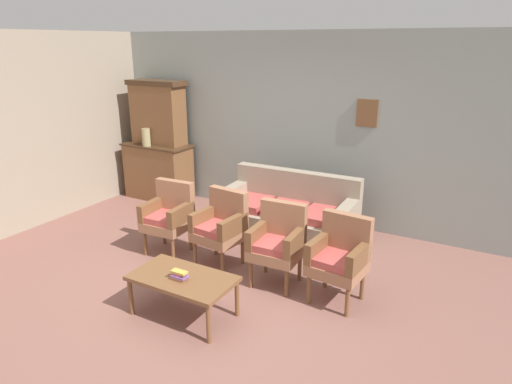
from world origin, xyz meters
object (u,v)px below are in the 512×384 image
(armchair_by_doorway, at_px, (221,225))
(book_stack_on_table, at_px, (179,275))
(side_cabinet, at_px, (159,171))
(armchair_row_middle, at_px, (278,241))
(armchair_near_cabinet, at_px, (169,214))
(coffee_table, at_px, (183,281))
(armchair_near_couch_end, at_px, (340,255))
(floral_couch, at_px, (288,217))
(vase_on_cabinet, at_px, (146,137))

(armchair_by_doorway, bearing_deg, book_stack_on_table, -76.11)
(side_cabinet, relative_size, book_stack_on_table, 7.08)
(armchair_by_doorway, xyz_separation_m, armchair_row_middle, (0.78, -0.07, 0.00))
(armchair_near_cabinet, xyz_separation_m, coffee_table, (1.03, -1.05, -0.12))
(armchair_by_doorway, xyz_separation_m, armchair_near_couch_end, (1.49, -0.08, 0.00))
(armchair_by_doorway, xyz_separation_m, coffee_table, (0.28, -1.09, -0.12))
(armchair_row_middle, bearing_deg, side_cabinet, 152.47)
(armchair_near_couch_end, distance_m, book_stack_on_table, 1.60)
(armchair_row_middle, relative_size, book_stack_on_table, 5.52)
(armchair_by_doorway, xyz_separation_m, book_stack_on_table, (0.28, -1.14, -0.04))
(armchair_near_couch_end, relative_size, coffee_table, 0.90)
(armchair_near_couch_end, distance_m, coffee_table, 1.58)
(floral_couch, relative_size, armchair_row_middle, 1.99)
(floral_couch, bearing_deg, vase_on_cabinet, 172.80)
(vase_on_cabinet, relative_size, coffee_table, 0.29)
(vase_on_cabinet, relative_size, armchair_near_cabinet, 0.32)
(floral_couch, bearing_deg, side_cabinet, 169.02)
(armchair_near_cabinet, relative_size, coffee_table, 0.90)
(armchair_row_middle, distance_m, book_stack_on_table, 1.18)
(armchair_by_doorway, bearing_deg, side_cabinet, 146.14)
(coffee_table, height_order, book_stack_on_table, book_stack_on_table)
(vase_on_cabinet, distance_m, armchair_row_middle, 3.46)
(vase_on_cabinet, xyz_separation_m, armchair_near_couch_end, (3.81, -1.43, -0.57))
(vase_on_cabinet, xyz_separation_m, book_stack_on_table, (2.60, -2.48, -0.61))
(armchair_near_cabinet, relative_size, armchair_row_middle, 1.00)
(side_cabinet, bearing_deg, coffee_table, -45.75)
(armchair_near_cabinet, xyz_separation_m, armchair_row_middle, (1.54, -0.04, 0.00))
(armchair_row_middle, distance_m, coffee_table, 1.14)
(armchair_near_couch_end, bearing_deg, armchair_row_middle, 178.96)
(side_cabinet, height_order, vase_on_cabinet, vase_on_cabinet)
(vase_on_cabinet, height_order, armchair_by_doorway, vase_on_cabinet)
(armchair_row_middle, bearing_deg, armchair_near_couch_end, -1.04)
(side_cabinet, relative_size, vase_on_cabinet, 4.05)
(vase_on_cabinet, height_order, coffee_table, vase_on_cabinet)
(armchair_near_cabinet, height_order, armchair_by_doorway, same)
(vase_on_cabinet, distance_m, armchair_near_cabinet, 2.16)
(side_cabinet, distance_m, armchair_row_middle, 3.43)
(coffee_table, bearing_deg, armchair_by_doorway, 104.32)
(armchair_near_cabinet, bearing_deg, coffee_table, -45.61)
(floral_couch, relative_size, book_stack_on_table, 11.01)
(armchair_by_doorway, relative_size, coffee_table, 0.90)
(armchair_near_cabinet, bearing_deg, vase_on_cabinet, 138.66)
(floral_couch, distance_m, armchair_near_cabinet, 1.56)
(coffee_table, xyz_separation_m, book_stack_on_table, (0.00, -0.05, 0.08))
(side_cabinet, xyz_separation_m, armchair_near_cabinet, (1.51, -1.55, 0.03))
(armchair_by_doorway, bearing_deg, armchair_near_cabinet, -177.27)
(armchair_near_cabinet, bearing_deg, armchair_near_couch_end, -1.23)
(vase_on_cabinet, xyz_separation_m, floral_couch, (2.72, -0.34, -0.75))
(armchair_near_cabinet, relative_size, armchair_near_couch_end, 1.00)
(book_stack_on_table, bearing_deg, coffee_table, 94.50)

